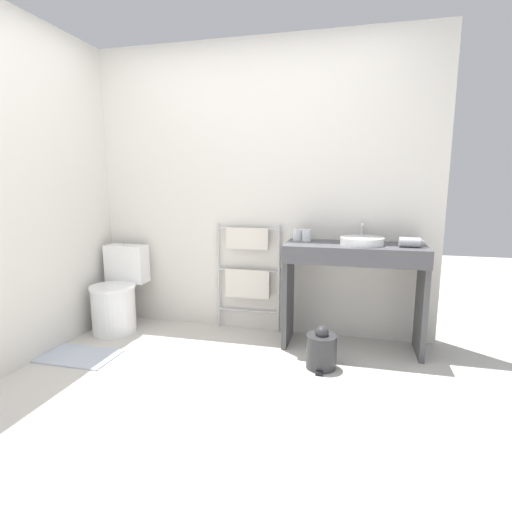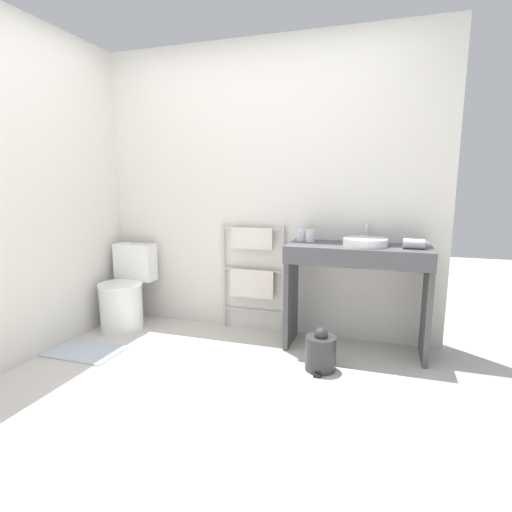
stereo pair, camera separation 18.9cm
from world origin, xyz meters
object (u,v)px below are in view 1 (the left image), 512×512
object	(u,v)px
towel_radiator	(248,268)
cup_near_edge	(307,235)
toilet	(117,297)
trash_bin	(321,350)
hair_dryer	(411,242)
cup_near_wall	(297,235)
sink_basin	(362,241)

from	to	relation	value
towel_radiator	cup_near_edge	size ratio (longest dim) A/B	10.02
toilet	trash_bin	world-z (taller)	toilet
trash_bin	hair_dryer	bearing A→B (deg)	32.94
toilet	towel_radiator	world-z (taller)	towel_radiator
hair_dryer	cup_near_wall	bearing A→B (deg)	169.87
towel_radiator	cup_near_edge	bearing A→B (deg)	-9.81
trash_bin	cup_near_wall	bearing A→B (deg)	115.79
hair_dryer	trash_bin	world-z (taller)	hair_dryer
towel_radiator	hair_dryer	bearing A→B (deg)	-9.19
cup_near_wall	toilet	bearing A→B (deg)	-172.13
cup_near_wall	trash_bin	xyz separation A→B (m)	(0.26, -0.54, -0.76)
sink_basin	trash_bin	bearing A→B (deg)	-121.55
cup_near_edge	trash_bin	world-z (taller)	cup_near_edge
cup_near_wall	cup_near_edge	size ratio (longest dim) A/B	0.96
cup_near_wall	trash_bin	world-z (taller)	cup_near_wall
towel_radiator	sink_basin	size ratio (longest dim) A/B	2.89
towel_radiator	hair_dryer	world-z (taller)	towel_radiator
cup_near_edge	hair_dryer	bearing A→B (deg)	-8.76
sink_basin	cup_near_edge	distance (m)	0.45
cup_near_wall	trash_bin	distance (m)	0.97
toilet	towel_radiator	xyz separation A→B (m)	(1.14, 0.28, 0.27)
towel_radiator	hair_dryer	size ratio (longest dim) A/B	4.84
cup_near_edge	hair_dryer	xyz separation A→B (m)	(0.78, -0.12, -0.01)
cup_near_wall	cup_near_edge	world-z (taller)	cup_near_edge
cup_near_wall	trash_bin	size ratio (longest dim) A/B	0.29
towel_radiator	cup_near_edge	distance (m)	0.62
toilet	cup_near_edge	world-z (taller)	cup_near_edge
towel_radiator	sink_basin	bearing A→B (deg)	-11.12
toilet	cup_near_wall	size ratio (longest dim) A/B	8.30
cup_near_wall	towel_radiator	bearing A→B (deg)	172.65
toilet	trash_bin	bearing A→B (deg)	-10.00
toilet	sink_basin	world-z (taller)	sink_basin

